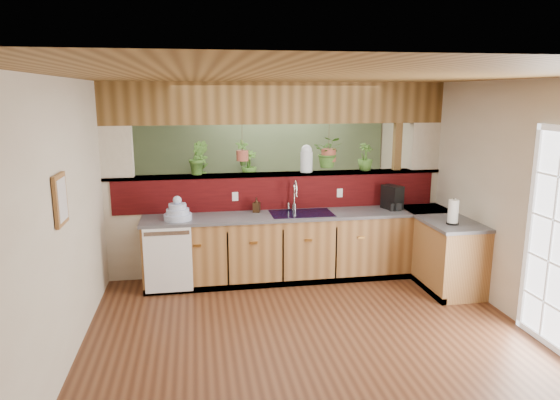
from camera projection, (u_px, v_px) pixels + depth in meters
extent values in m
cube|color=#4C2917|center=(297.00, 309.00, 5.79)|extent=(4.60, 7.00, 0.01)
cube|color=brown|center=(299.00, 79.00, 5.24)|extent=(4.60, 7.00, 0.01)
cube|color=beige|center=(258.00, 159.00, 8.89)|extent=(4.60, 0.02, 2.60)
cube|color=beige|center=(464.00, 367.00, 2.14)|extent=(4.60, 0.02, 2.60)
cube|color=beige|center=(80.00, 207.00, 5.14)|extent=(0.02, 7.00, 2.60)
cube|color=beige|center=(488.00, 193.00, 5.90)|extent=(0.02, 7.00, 2.60)
cube|color=beige|center=(278.00, 223.00, 6.95)|extent=(4.60, 0.15, 1.35)
cube|color=#3E0809|center=(279.00, 193.00, 6.77)|extent=(4.40, 0.02, 0.45)
cube|color=brown|center=(278.00, 174.00, 6.80)|extent=(4.60, 0.21, 0.04)
cube|color=brown|center=(278.00, 103.00, 6.60)|extent=(4.60, 0.15, 0.55)
cube|color=beige|center=(117.00, 153.00, 6.39)|extent=(0.40, 0.15, 0.70)
cube|color=beige|center=(424.00, 147.00, 7.08)|extent=(0.40, 0.15, 0.70)
cube|color=brown|center=(396.00, 176.00, 7.10)|extent=(0.10, 0.10, 2.60)
cube|color=brown|center=(278.00, 174.00, 6.80)|extent=(4.60, 0.21, 0.04)
cube|color=brown|center=(278.00, 103.00, 6.60)|extent=(4.60, 0.15, 0.55)
cube|color=#5D724E|center=(258.00, 159.00, 8.87)|extent=(4.55, 0.02, 2.55)
cube|color=brown|center=(301.00, 247.00, 6.68)|extent=(4.10, 0.60, 0.86)
cube|color=#4A4A4F|center=(301.00, 215.00, 6.59)|extent=(4.14, 0.64, 0.04)
cube|color=brown|center=(438.00, 250.00, 6.55)|extent=(0.60, 1.48, 0.86)
cube|color=#4A4A4F|center=(441.00, 217.00, 6.45)|extent=(0.64, 1.52, 0.04)
cube|color=brown|center=(424.00, 241.00, 6.97)|extent=(0.60, 0.60, 0.86)
cube|color=#4A4A4F|center=(425.00, 210.00, 6.87)|extent=(0.64, 0.64, 0.04)
cube|color=black|center=(305.00, 282.00, 6.50)|extent=(4.10, 0.06, 0.08)
cube|color=black|center=(417.00, 280.00, 6.59)|extent=(0.06, 1.48, 0.08)
cube|color=white|center=(168.00, 261.00, 6.09)|extent=(0.58, 0.02, 0.82)
cube|color=#B7B7B2|center=(167.00, 233.00, 6.00)|extent=(0.54, 0.01, 0.05)
cube|color=black|center=(301.00, 214.00, 6.59)|extent=(0.82, 0.50, 0.03)
cube|color=black|center=(287.00, 221.00, 6.57)|extent=(0.34, 0.40, 0.16)
cube|color=black|center=(315.00, 220.00, 6.63)|extent=(0.34, 0.40, 0.16)
cube|color=brown|center=(60.00, 200.00, 4.32)|extent=(0.03, 0.35, 0.45)
cube|color=silver|center=(62.00, 200.00, 4.32)|extent=(0.01, 0.27, 0.37)
cylinder|color=#B7B7B2|center=(294.00, 207.00, 6.76)|extent=(0.06, 0.06, 0.09)
cylinder|color=#B7B7B2|center=(294.00, 195.00, 6.72)|extent=(0.02, 0.02, 0.25)
torus|color=#B7B7B2|center=(295.00, 187.00, 6.64)|extent=(0.18, 0.02, 0.18)
cylinder|color=#B7B7B2|center=(296.00, 193.00, 6.57)|extent=(0.02, 0.02, 0.11)
cylinder|color=#B7B7B2|center=(288.00, 206.00, 6.74)|extent=(0.03, 0.03, 0.09)
cylinder|color=#A8B7DA|center=(178.00, 217.00, 6.23)|extent=(0.35, 0.35, 0.08)
cylinder|color=#A8B7DA|center=(178.00, 211.00, 6.22)|extent=(0.28, 0.28, 0.07)
cylinder|color=#A8B7DA|center=(177.00, 206.00, 6.20)|extent=(0.22, 0.22, 0.07)
sphere|color=#A8B7DA|center=(177.00, 200.00, 6.19)|extent=(0.11, 0.11, 0.11)
imported|color=#392514|center=(257.00, 205.00, 6.63)|extent=(0.12, 0.12, 0.20)
cube|color=black|center=(392.00, 197.00, 6.80)|extent=(0.17, 0.28, 0.32)
cube|color=black|center=(395.00, 206.00, 6.73)|extent=(0.15, 0.11, 0.11)
cylinder|color=silver|center=(394.00, 203.00, 6.76)|extent=(0.09, 0.09, 0.09)
cylinder|color=black|center=(452.00, 223.00, 6.04)|extent=(0.15, 0.15, 0.02)
cylinder|color=#B7B7B2|center=(453.00, 211.00, 6.01)|extent=(0.02, 0.02, 0.32)
cylinder|color=white|center=(453.00, 211.00, 6.01)|extent=(0.12, 0.12, 0.28)
cylinder|color=silver|center=(306.00, 162.00, 6.83)|extent=(0.17, 0.17, 0.28)
sphere|color=silver|center=(307.00, 150.00, 6.80)|extent=(0.15, 0.15, 0.15)
imported|color=#3B6723|center=(198.00, 158.00, 6.57)|extent=(0.29, 0.25, 0.46)
imported|color=#3B6723|center=(365.00, 157.00, 6.96)|extent=(0.27, 0.27, 0.38)
cylinder|color=brown|center=(242.00, 138.00, 6.62)|extent=(0.01, 0.01, 0.35)
cylinder|color=#964836|center=(242.00, 156.00, 6.67)|extent=(0.16, 0.16, 0.14)
imported|color=#3B6723|center=(242.00, 140.00, 6.62)|extent=(0.19, 0.14, 0.34)
cylinder|color=brown|center=(329.00, 137.00, 6.82)|extent=(0.01, 0.01, 0.37)
cylinder|color=#964836|center=(329.00, 155.00, 6.87)|extent=(0.20, 0.20, 0.17)
imported|color=#3B6723|center=(329.00, 137.00, 6.81)|extent=(0.49, 0.46, 0.43)
cube|color=black|center=(229.00, 207.00, 8.73)|extent=(1.55, 0.98, 1.01)
imported|color=#3B6723|center=(202.00, 166.00, 8.50)|extent=(0.28, 0.23, 0.46)
imported|color=#3B6723|center=(249.00, 165.00, 8.63)|extent=(0.32, 0.32, 0.48)
imported|color=#3B6723|center=(344.00, 227.00, 8.02)|extent=(0.71, 0.64, 0.67)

